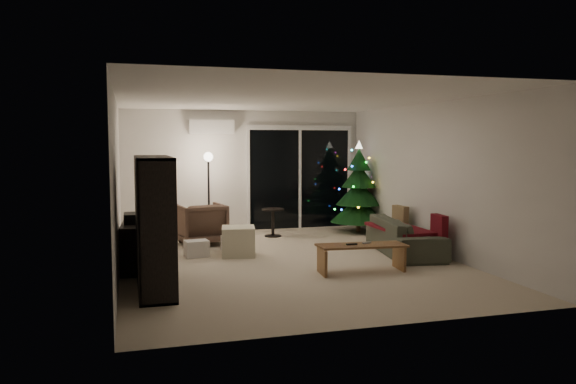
{
  "coord_description": "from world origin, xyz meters",
  "views": [
    {
      "loc": [
        -2.35,
        -8.25,
        1.84
      ],
      "look_at": [
        0.1,
        0.3,
        1.05
      ],
      "focal_mm": 35.0,
      "sensor_mm": 36.0,
      "label": 1
    }
  ],
  "objects_px": {
    "armchair": "(201,224)",
    "sofa": "(405,236)",
    "media_cabinet": "(137,246)",
    "christmas_tree": "(359,187)",
    "coffee_table": "(361,258)",
    "bookshelf": "(137,224)"
  },
  "relations": [
    {
      "from": "armchair",
      "to": "sofa",
      "type": "distance_m",
      "value": 3.6
    },
    {
      "from": "media_cabinet",
      "to": "christmas_tree",
      "type": "height_order",
      "value": "christmas_tree"
    },
    {
      "from": "coffee_table",
      "to": "armchair",
      "type": "bearing_deg",
      "value": 129.42
    },
    {
      "from": "bookshelf",
      "to": "sofa",
      "type": "bearing_deg",
      "value": 32.15
    },
    {
      "from": "armchair",
      "to": "media_cabinet",
      "type": "bearing_deg",
      "value": 47.52
    },
    {
      "from": "coffee_table",
      "to": "christmas_tree",
      "type": "distance_m",
      "value": 3.67
    },
    {
      "from": "media_cabinet",
      "to": "christmas_tree",
      "type": "xyz_separation_m",
      "value": [
        4.44,
        2.28,
        0.6
      ]
    },
    {
      "from": "coffee_table",
      "to": "christmas_tree",
      "type": "relative_size",
      "value": 0.67
    },
    {
      "from": "media_cabinet",
      "to": "armchair",
      "type": "relative_size",
      "value": 1.32
    },
    {
      "from": "armchair",
      "to": "coffee_table",
      "type": "distance_m",
      "value": 3.4
    },
    {
      "from": "armchair",
      "to": "coffee_table",
      "type": "relative_size",
      "value": 0.66
    },
    {
      "from": "media_cabinet",
      "to": "bookshelf",
      "type": "bearing_deg",
      "value": -86.42
    },
    {
      "from": "bookshelf",
      "to": "media_cabinet",
      "type": "distance_m",
      "value": 1.27
    },
    {
      "from": "christmas_tree",
      "to": "sofa",
      "type": "bearing_deg",
      "value": -93.59
    },
    {
      "from": "media_cabinet",
      "to": "christmas_tree",
      "type": "distance_m",
      "value": 5.03
    },
    {
      "from": "armchair",
      "to": "coffee_table",
      "type": "bearing_deg",
      "value": 115.28
    },
    {
      "from": "armchair",
      "to": "coffee_table",
      "type": "height_order",
      "value": "armchair"
    },
    {
      "from": "sofa",
      "to": "christmas_tree",
      "type": "height_order",
      "value": "christmas_tree"
    },
    {
      "from": "bookshelf",
      "to": "armchair",
      "type": "xyz_separation_m",
      "value": [
        1.15,
        2.92,
        -0.46
      ]
    },
    {
      "from": "bookshelf",
      "to": "armchair",
      "type": "relative_size",
      "value": 2.03
    },
    {
      "from": "bookshelf",
      "to": "media_cabinet",
      "type": "bearing_deg",
      "value": 106.92
    },
    {
      "from": "armchair",
      "to": "christmas_tree",
      "type": "bearing_deg",
      "value": 179.99
    }
  ]
}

